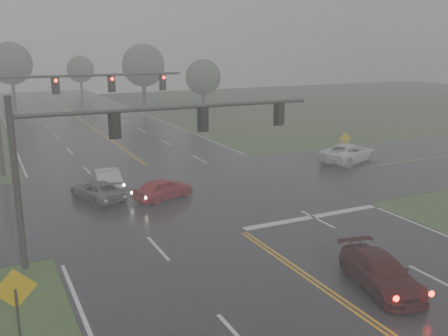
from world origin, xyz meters
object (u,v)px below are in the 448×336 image
car_grey (98,200)px  pickup_white (348,162)px  signal_gantry_near (121,140)px  sedan_red (164,199)px  sedan_maroon (380,288)px  sedan_silver (107,189)px  signal_gantry_far (59,96)px

car_grey → pickup_white: size_ratio=0.76×
signal_gantry_near → sedan_red: bearing=58.1°
pickup_white → signal_gantry_near: (-20.66, -9.42, 5.13)m
sedan_red → car_grey: sedan_red is taller
sedan_maroon → pickup_white: bearing=65.2°
car_grey → sedan_red: bearing=139.1°
car_grey → pickup_white: pickup_white is taller
car_grey → pickup_white: bearing=166.0°
car_grey → pickup_white: (20.18, 1.27, 0.00)m
sedan_red → signal_gantry_near: size_ratio=0.27×
sedan_maroon → signal_gantry_near: size_ratio=0.32×
sedan_silver → pickup_white: pickup_white is taller
sedan_red → pickup_white: size_ratio=0.69×
signal_gantry_far → car_grey: bearing=-86.5°
sedan_silver → signal_gantry_far: signal_gantry_far is taller
signal_gantry_near → sedan_maroon: bearing=-45.3°
sedan_red → sedan_silver: 4.58m
pickup_white → car_grey: bearing=74.0°
signal_gantry_far → signal_gantry_near: bearing=-89.7°
car_grey → signal_gantry_near: bearing=69.1°
sedan_maroon → signal_gantry_near: 12.26m
sedan_silver → car_grey: bearing=70.0°
pickup_white → signal_gantry_far: size_ratio=0.40×
sedan_maroon → pickup_white: size_ratio=0.80×
sedan_silver → sedan_red: bearing=129.5°
pickup_white → signal_gantry_near: bearing=94.9°
sedan_maroon → car_grey: size_ratio=1.05×
car_grey → signal_gantry_far: signal_gantry_far is taller
sedan_red → pickup_white: pickup_white is taller
signal_gantry_far → pickup_white: bearing=-20.6°
pickup_white → signal_gantry_far: (-20.73, 7.81, 5.51)m
sedan_maroon → signal_gantry_near: signal_gantry_near is taller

